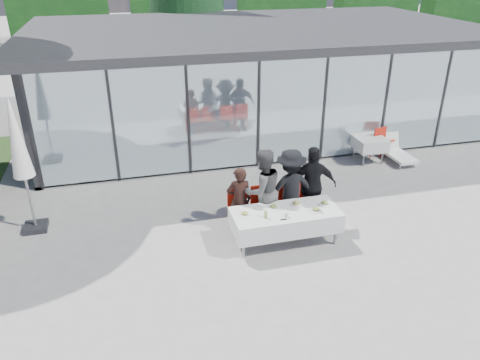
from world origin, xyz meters
name	(u,v)px	position (x,y,z in m)	size (l,w,h in m)	color
ground	(265,248)	(0.00, 0.00, 0.00)	(90.00, 90.00, 0.00)	gray
pavilion	(251,61)	(2.00, 8.16, 2.15)	(14.80, 8.80, 3.44)	gray
treeline	(120,7)	(-2.00, 28.00, 2.20)	(62.50, 2.00, 4.40)	black
dining_table	(285,220)	(0.48, 0.13, 0.54)	(2.26, 0.96, 0.75)	silver
diner_a	(239,200)	(-0.34, 0.81, 0.77)	(0.56, 0.56, 1.54)	black
diner_chair_a	(238,208)	(-0.34, 0.88, 0.54)	(0.44, 0.44, 0.97)	red
diner_b	(263,190)	(0.18, 0.81, 0.94)	(0.92, 0.92, 1.89)	#515151
diner_chair_b	(261,205)	(0.18, 0.88, 0.54)	(0.44, 0.44, 0.97)	red
diner_c	(290,188)	(0.82, 0.81, 0.91)	(1.17, 1.17, 1.81)	black
diner_chair_c	(288,201)	(0.82, 0.88, 0.54)	(0.44, 0.44, 0.97)	red
diner_d	(312,185)	(1.35, 0.81, 0.91)	(1.07, 1.07, 1.82)	black
diner_chair_d	(310,199)	(1.35, 0.88, 0.54)	(0.44, 0.44, 0.97)	red
plate_a	(245,214)	(-0.38, 0.20, 0.77)	(0.28, 0.28, 0.07)	silver
plate_b	(274,207)	(0.28, 0.32, 0.77)	(0.28, 0.28, 0.07)	silver
plate_c	(296,203)	(0.79, 0.35, 0.77)	(0.28, 0.28, 0.07)	silver
plate_d	(325,203)	(1.39, 0.20, 0.77)	(0.28, 0.28, 0.07)	silver
plate_extra	(316,210)	(1.09, -0.01, 0.77)	(0.28, 0.28, 0.07)	silver
juice_bottle	(266,214)	(0.00, -0.03, 0.83)	(0.06, 0.06, 0.16)	#82AE48
drinking_glasses	(304,213)	(0.79, -0.10, 0.80)	(0.81, 0.07, 0.10)	silver
folded_eyeglasses	(284,219)	(0.32, -0.19, 0.76)	(0.14, 0.03, 0.01)	black
spare_table_right	(370,143)	(4.33, 3.62, 0.55)	(0.86, 0.86, 0.74)	silver
spare_chair_a	(387,135)	(5.24, 4.19, 0.54)	(0.60, 0.60, 0.97)	red
spare_chair_b	(377,140)	(4.68, 3.83, 0.54)	(0.53, 0.53, 0.97)	red
market_umbrella	(18,148)	(-4.73, 2.00, 1.97)	(0.50, 0.50, 3.00)	black
lounger	(395,151)	(5.20, 3.56, 0.26)	(0.63, 1.34, 0.72)	white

